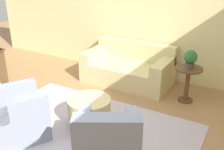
# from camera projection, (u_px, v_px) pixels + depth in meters

# --- Properties ---
(ground_plane) EXTENTS (16.00, 16.00, 0.00)m
(ground_plane) POSITION_uv_depth(u_px,v_px,m) (86.00, 130.00, 4.06)
(ground_plane) COLOR #AD7F51
(wall_back) EXTENTS (8.99, 0.12, 2.80)m
(wall_back) POSITION_uv_depth(u_px,v_px,m) (152.00, 14.00, 5.56)
(wall_back) COLOR beige
(wall_back) RESTS_ON ground_plane
(rug) EXTENTS (3.30, 2.06, 0.01)m
(rug) POSITION_uv_depth(u_px,v_px,m) (86.00, 129.00, 4.06)
(rug) COLOR #BCB2C1
(rug) RESTS_ON ground_plane
(couch) EXTENTS (1.83, 0.99, 0.81)m
(couch) POSITION_uv_depth(u_px,v_px,m) (129.00, 69.00, 5.63)
(couch) COLOR beige
(couch) RESTS_ON ground_plane
(armchair_left) EXTENTS (0.98, 0.98, 0.95)m
(armchair_left) POSITION_uv_depth(u_px,v_px,m) (15.00, 115.00, 3.74)
(armchair_left) COLOR #8E99B2
(armchair_left) RESTS_ON rug
(armchair_right) EXTENTS (0.98, 0.98, 0.95)m
(armchair_right) POSITION_uv_depth(u_px,v_px,m) (108.00, 149.00, 3.04)
(armchair_right) COLOR #8E99B2
(armchair_right) RESTS_ON rug
(ottoman_table) EXTENTS (0.67, 0.67, 0.46)m
(ottoman_table) POSITION_uv_depth(u_px,v_px,m) (89.00, 109.00, 4.06)
(ottoman_table) COLOR beige
(ottoman_table) RESTS_ON rug
(side_table) EXTENTS (0.49, 0.49, 0.66)m
(side_table) POSITION_uv_depth(u_px,v_px,m) (188.00, 79.00, 4.75)
(side_table) COLOR brown
(side_table) RESTS_ON ground_plane
(potted_plant_on_side_table) EXTENTS (0.24, 0.24, 0.33)m
(potted_plant_on_side_table) POSITION_uv_depth(u_px,v_px,m) (190.00, 58.00, 4.60)
(potted_plant_on_side_table) COLOR #4C4742
(potted_plant_on_side_table) RESTS_ON side_table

